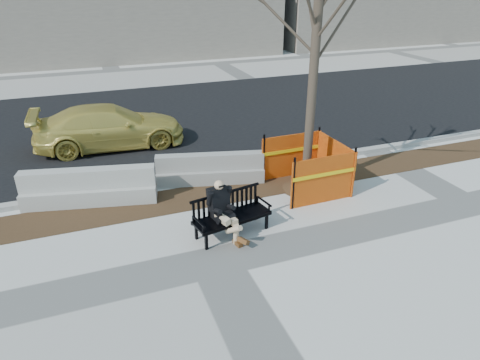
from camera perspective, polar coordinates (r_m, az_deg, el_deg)
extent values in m
plane|color=beige|center=(8.22, -3.31, -10.67)|extent=(120.00, 120.00, 0.00)
cube|color=#47301C|center=(10.35, -7.70, -2.54)|extent=(40.00, 1.20, 0.02)
cube|color=black|center=(16.01, -13.03, 7.40)|extent=(60.00, 10.40, 0.01)
cube|color=#9E9B93|center=(11.16, -8.88, -0.12)|extent=(60.00, 0.25, 0.12)
imported|color=#D0BB4F|center=(14.00, -16.53, 4.30)|extent=(4.49, 1.95, 1.29)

